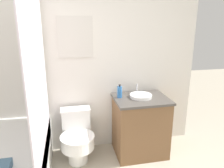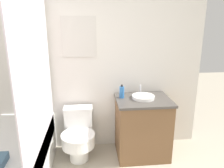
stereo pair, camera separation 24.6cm
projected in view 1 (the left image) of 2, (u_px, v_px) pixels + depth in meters
wall_back at (79, 59)px, 2.78m from camera, size 3.19×0.07×2.50m
shower_area at (13, 167)px, 2.19m from camera, size 0.69×1.45×1.98m
toilet at (77, 137)px, 2.74m from camera, size 0.42×0.54×0.65m
vanity at (140, 126)px, 2.87m from camera, size 0.68×0.55×0.78m
sink at (141, 96)px, 2.78m from camera, size 0.28×0.32×0.13m
soap_bottle at (120, 92)px, 2.76m from camera, size 0.06×0.06×0.17m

